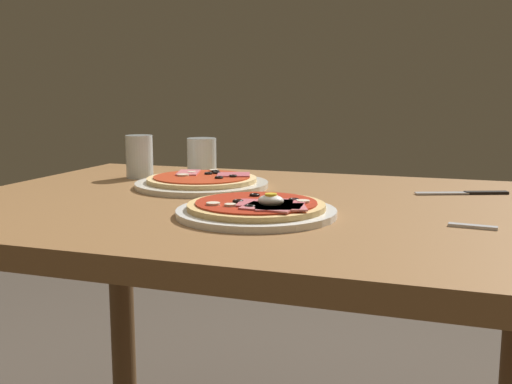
% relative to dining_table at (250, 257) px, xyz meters
% --- Properties ---
extents(dining_table, '(1.19, 0.88, 0.76)m').
position_rel_dining_table_xyz_m(dining_table, '(0.00, 0.00, 0.00)').
color(dining_table, olive).
rests_on(dining_table, ground).
extents(pizza_foreground, '(0.28, 0.28, 0.05)m').
position_rel_dining_table_xyz_m(pizza_foreground, '(0.06, -0.14, 0.13)').
color(pizza_foreground, white).
rests_on(pizza_foreground, dining_table).
extents(pizza_across_left, '(0.30, 0.30, 0.03)m').
position_rel_dining_table_xyz_m(pizza_across_left, '(-0.16, 0.12, 0.13)').
color(pizza_across_left, silver).
rests_on(pizza_across_left, dining_table).
extents(water_glass_near, '(0.07, 0.07, 0.11)m').
position_rel_dining_table_xyz_m(water_glass_near, '(-0.36, 0.21, 0.16)').
color(water_glass_near, silver).
rests_on(water_glass_near, dining_table).
extents(water_glass_far, '(0.08, 0.08, 0.09)m').
position_rel_dining_table_xyz_m(water_glass_far, '(-0.27, 0.37, 0.15)').
color(water_glass_far, silver).
rests_on(water_glass_far, dining_table).
extents(fork, '(0.16, 0.03, 0.00)m').
position_rel_dining_table_xyz_m(fork, '(0.44, -0.11, 0.12)').
color(fork, silver).
rests_on(fork, dining_table).
extents(knife, '(0.19, 0.09, 0.01)m').
position_rel_dining_table_xyz_m(knife, '(0.41, 0.22, 0.12)').
color(knife, silver).
rests_on(knife, dining_table).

